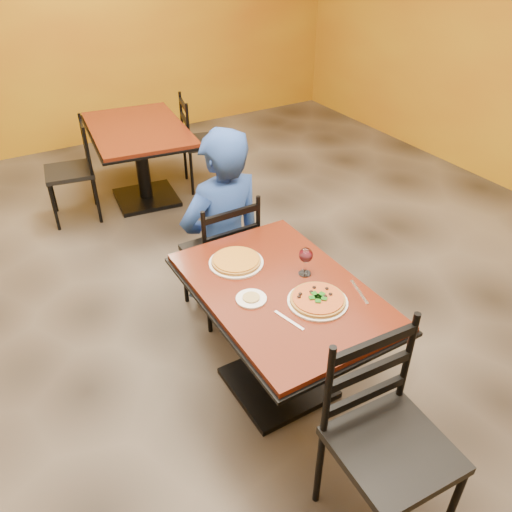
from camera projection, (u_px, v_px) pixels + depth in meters
floor at (239, 336)px, 3.48m from camera, size 7.00×8.00×0.01m
wall_back at (56, 12)px, 5.49m from camera, size 7.00×0.01×3.00m
table_main at (281, 315)px, 2.82m from camera, size 0.83×1.23×0.75m
table_second at (140, 147)px, 4.82m from camera, size 1.01×1.38×0.75m
chair_main_near at (393, 451)px, 2.16m from camera, size 0.49×0.49×1.03m
chair_main_far at (219, 253)px, 3.48m from camera, size 0.43×0.43×0.94m
chair_second_left at (69, 172)px, 4.59m from camera, size 0.47×0.47×0.91m
chair_second_right at (205, 142)px, 5.16m from camera, size 0.51×0.51×0.93m
diner at (223, 219)px, 3.50m from camera, size 0.67×0.46×1.31m
plate_main at (318, 302)px, 2.60m from camera, size 0.31×0.31×0.01m
pizza_main at (318, 299)px, 2.59m from camera, size 0.28×0.28×0.02m
plate_far at (236, 263)px, 2.89m from camera, size 0.31×0.31×0.01m
pizza_far at (236, 260)px, 2.88m from camera, size 0.28×0.28×0.02m
side_plate at (251, 299)px, 2.62m from camera, size 0.16×0.16×0.01m
dip at (251, 297)px, 2.62m from camera, size 0.09×0.09×0.01m
wine_glass at (306, 260)px, 2.76m from camera, size 0.08×0.08×0.18m
fork at (289, 320)px, 2.49m from camera, size 0.06×0.19×0.00m
knife at (359, 292)px, 2.68m from camera, size 0.07×0.21×0.00m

